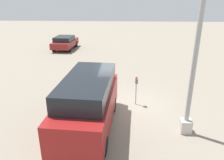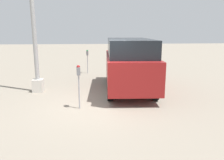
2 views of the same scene
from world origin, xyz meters
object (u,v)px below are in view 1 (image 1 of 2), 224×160
Objects in this scene: car_distant at (65,42)px; parked_van at (88,102)px; parking_meter_near at (136,84)px; lamp_post at (191,84)px.

parked_van is at bearing -158.14° from car_distant.
lamp_post is (2.37, 1.93, 1.03)m from parking_meter_near.
parked_van is at bearing -50.51° from parking_meter_near.
parking_meter_near is at bearing -140.80° from lamp_post.
lamp_post is 1.17× the size of parked_van.
car_distant is at bearing -158.94° from parking_meter_near.
lamp_post is 4.12m from parked_van.
lamp_post reaches higher than parked_van.
lamp_post is at bearing 92.14° from parked_van.
parking_meter_near is 14.00m from car_distant.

